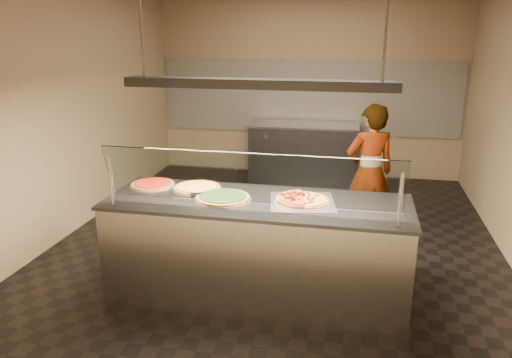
% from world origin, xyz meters
% --- Properties ---
extents(ground, '(5.00, 6.00, 0.02)m').
position_xyz_m(ground, '(0.00, 0.00, -0.01)').
color(ground, black).
rests_on(ground, ground).
extents(wall_back, '(5.00, 0.02, 3.00)m').
position_xyz_m(wall_back, '(0.00, 3.01, 1.50)').
color(wall_back, '#917E5D').
rests_on(wall_back, ground).
extents(wall_front, '(5.00, 0.02, 3.00)m').
position_xyz_m(wall_front, '(0.00, -3.01, 1.50)').
color(wall_front, '#917E5D').
rests_on(wall_front, ground).
extents(wall_left, '(0.02, 6.00, 3.00)m').
position_xyz_m(wall_left, '(-2.51, 0.00, 1.50)').
color(wall_left, '#917E5D').
rests_on(wall_left, ground).
extents(tile_band, '(4.90, 0.02, 1.20)m').
position_xyz_m(tile_band, '(0.00, 2.98, 1.30)').
color(tile_band, silver).
rests_on(tile_band, wall_back).
extents(serving_counter, '(2.70, 0.94, 0.93)m').
position_xyz_m(serving_counter, '(0.02, -1.21, 0.47)').
color(serving_counter, '#B7B7BC').
rests_on(serving_counter, ground).
extents(sneeze_guard, '(2.46, 0.18, 0.54)m').
position_xyz_m(sneeze_guard, '(0.02, -1.55, 1.23)').
color(sneeze_guard, '#B7B7BC').
rests_on(sneeze_guard, serving_counter).
extents(perforated_tray, '(0.64, 0.64, 0.01)m').
position_xyz_m(perforated_tray, '(0.41, -1.18, 0.94)').
color(perforated_tray, silver).
rests_on(perforated_tray, serving_counter).
extents(half_pizza_pepperoni, '(0.31, 0.49, 0.05)m').
position_xyz_m(half_pizza_pepperoni, '(0.30, -1.18, 0.96)').
color(half_pizza_pepperoni, brown).
rests_on(half_pizza_pepperoni, perforated_tray).
extents(half_pizza_sausage, '(0.31, 0.49, 0.04)m').
position_xyz_m(half_pizza_sausage, '(0.52, -1.18, 0.96)').
color(half_pizza_sausage, brown).
rests_on(half_pizza_sausage, perforated_tray).
extents(pizza_spinach, '(0.51, 0.51, 0.03)m').
position_xyz_m(pizza_spinach, '(-0.29, -1.24, 0.95)').
color(pizza_spinach, silver).
rests_on(pizza_spinach, serving_counter).
extents(pizza_cheese, '(0.47, 0.47, 0.03)m').
position_xyz_m(pizza_cheese, '(-0.61, -1.00, 0.94)').
color(pizza_cheese, silver).
rests_on(pizza_cheese, serving_counter).
extents(pizza_tomato, '(0.44, 0.44, 0.03)m').
position_xyz_m(pizza_tomato, '(-1.07, -0.98, 0.94)').
color(pizza_tomato, silver).
rests_on(pizza_tomato, serving_counter).
extents(pizza_spatula, '(0.21, 0.23, 0.02)m').
position_xyz_m(pizza_spatula, '(-0.61, -1.14, 0.96)').
color(pizza_spatula, '#B7B7BC').
rests_on(pizza_spatula, pizza_spinach).
extents(prep_table, '(1.73, 0.74, 0.93)m').
position_xyz_m(prep_table, '(0.01, 2.55, 0.47)').
color(prep_table, '#3E3E43').
rests_on(prep_table, ground).
extents(worker, '(0.68, 0.57, 1.59)m').
position_xyz_m(worker, '(1.01, 0.39, 0.80)').
color(worker, black).
rests_on(worker, ground).
extents(heat_lamp_housing, '(2.30, 0.18, 0.08)m').
position_xyz_m(heat_lamp_housing, '(0.02, -1.21, 1.95)').
color(heat_lamp_housing, '#3E3E43').
rests_on(heat_lamp_housing, ceiling).
extents(lamp_rod_left, '(0.02, 0.02, 1.01)m').
position_xyz_m(lamp_rod_left, '(-0.98, -1.21, 2.50)').
color(lamp_rod_left, '#B7B7BC').
rests_on(lamp_rod_left, ceiling).
extents(lamp_rod_right, '(0.02, 0.02, 1.01)m').
position_xyz_m(lamp_rod_right, '(1.02, -1.21, 2.50)').
color(lamp_rod_right, '#B7B7BC').
rests_on(lamp_rod_right, ceiling).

